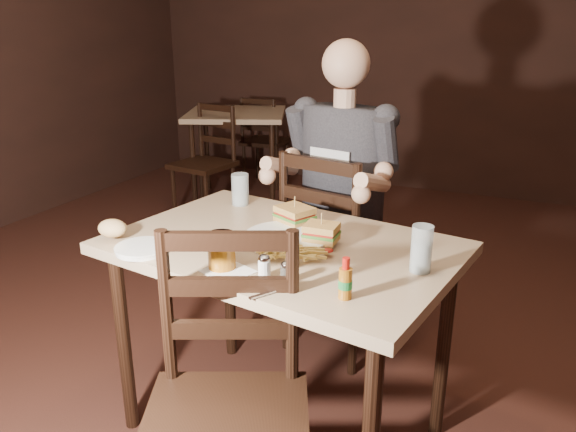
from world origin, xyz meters
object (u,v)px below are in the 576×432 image
at_px(bg_table, 236,122).
at_px(chair_near, 225,426).
at_px(diner, 339,152).
at_px(glass_left, 240,189).
at_px(glass_right, 421,249).
at_px(chair_far, 341,251).
at_px(syrup_dispenser, 222,251).
at_px(hot_sauce, 346,278).
at_px(bg_chair_near, 203,164).
at_px(dinner_plate, 287,239).
at_px(bg_chair_far, 266,141).
at_px(main_table, 282,266).
at_px(side_plate, 142,249).

relative_size(bg_table, chair_near, 1.10).
distance_m(diner, glass_left, 0.45).
relative_size(chair_near, glass_right, 6.56).
relative_size(chair_far, syrup_dispenser, 8.56).
height_order(diner, hot_sauce, diner).
bearing_deg(bg_chair_near, syrup_dispenser, -47.76).
bearing_deg(glass_right, dinner_plate, 172.88).
xyz_separation_m(chair_far, bg_chair_far, (-1.58, 2.41, -0.06)).
relative_size(glass_left, hot_sauce, 1.08).
bearing_deg(diner, bg_chair_near, 151.08).
xyz_separation_m(dinner_plate, glass_right, (0.47, -0.06, 0.06)).
distance_m(main_table, bg_chair_near, 2.55).
bearing_deg(glass_right, bg_table, 128.83).
height_order(main_table, diner, diner).
bearing_deg(bg_chair_far, side_plate, 106.46).
distance_m(main_table, bg_table, 2.99).
relative_size(dinner_plate, hot_sauce, 2.43).
bearing_deg(diner, hot_sauce, -57.46).
distance_m(main_table, glass_left, 0.48).
bearing_deg(chair_far, side_plate, 79.69).
bearing_deg(syrup_dispenser, chair_near, -50.81).
bearing_deg(syrup_dispenser, bg_chair_far, 123.58).
height_order(chair_near, side_plate, chair_near).
distance_m(diner, side_plate, 0.97).
distance_m(chair_far, glass_left, 0.59).
height_order(main_table, glass_right, glass_right).
height_order(bg_chair_far, side_plate, bg_chair_far).
distance_m(glass_left, glass_right, 0.88).
xyz_separation_m(chair_far, side_plate, (-0.38, -0.92, 0.29)).
bearing_deg(dinner_plate, bg_chair_near, 129.24).
distance_m(hot_sauce, syrup_dispenser, 0.41).
bearing_deg(bg_chair_far, bg_table, 86.60).
bearing_deg(bg_chair_near, diner, -32.58).
bearing_deg(chair_far, diner, 90.00).
bearing_deg(diner, chair_near, -72.45).
relative_size(chair_near, dinner_plate, 3.28).
bearing_deg(syrup_dispenser, glass_left, 122.92).
distance_m(bg_chair_far, dinner_plate, 3.47).
bearing_deg(bg_chair_far, main_table, 113.93).
relative_size(bg_table, chair_far, 1.08).
relative_size(bg_table, side_plate, 6.03).
distance_m(chair_near, side_plate, 0.65).
xyz_separation_m(main_table, side_plate, (-0.39, -0.26, 0.09)).
bearing_deg(main_table, side_plate, -146.25).
height_order(main_table, bg_chair_near, bg_chair_near).
bearing_deg(hot_sauce, glass_right, 60.04).
bearing_deg(glass_left, main_table, -43.34).
xyz_separation_m(diner, syrup_dispenser, (-0.06, -0.88, -0.13)).
bearing_deg(chair_near, bg_chair_far, 90.54).
bearing_deg(glass_left, syrup_dispenser, -66.33).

